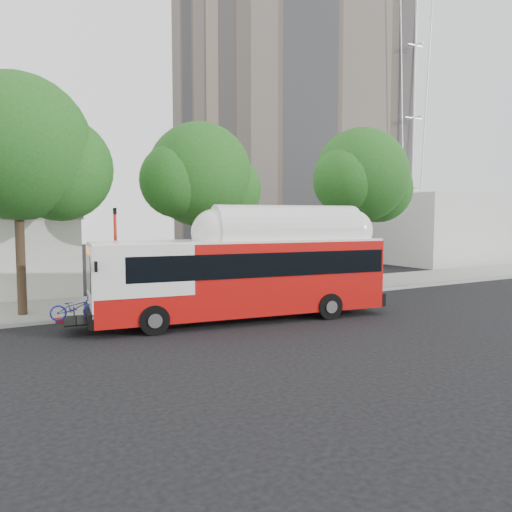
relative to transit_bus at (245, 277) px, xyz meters
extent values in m
plane|color=black|center=(1.33, -0.74, -1.71)|extent=(120.00, 120.00, 0.00)
cube|color=gray|center=(1.33, 5.76, -1.63)|extent=(60.00, 5.00, 0.15)
cube|color=gray|center=(1.33, 3.16, -1.63)|extent=(60.00, 0.30, 0.15)
cube|color=maroon|center=(-1.67, 3.16, -1.63)|extent=(10.00, 0.32, 0.16)
cylinder|color=#2D2116|center=(-7.67, 4.76, 1.33)|extent=(0.36, 0.36, 6.08)
sphere|color=#204C15|center=(-7.67, 4.76, 5.13)|extent=(5.80, 5.80, 5.80)
sphere|color=#204C15|center=(-6.07, 4.96, 4.37)|extent=(4.35, 4.35, 4.35)
cylinder|color=#2D2116|center=(0.33, 5.26, 1.01)|extent=(0.36, 0.36, 5.44)
sphere|color=#204C15|center=(0.33, 5.26, 4.41)|extent=(5.00, 5.00, 5.00)
sphere|color=#204C15|center=(1.71, 5.46, 3.73)|extent=(3.75, 3.75, 3.75)
cylinder|color=#2D2116|center=(10.33, 5.06, 1.17)|extent=(0.36, 0.36, 5.76)
sphere|color=#204C15|center=(10.33, 5.06, 4.77)|extent=(5.40, 5.40, 5.40)
sphere|color=#204C15|center=(11.82, 5.26, 4.05)|extent=(4.05, 4.05, 4.05)
cube|color=gray|center=(19.33, 27.26, 15.79)|extent=(18.00, 18.00, 35.00)
cube|color=silver|center=(31.33, 15.26, 1.29)|extent=(20.00, 12.00, 6.00)
cube|color=#B60F0C|center=(-0.09, 0.01, 0.01)|extent=(11.69, 3.90, 2.77)
cube|color=black|center=(0.39, -0.05, 0.59)|extent=(10.56, 3.81, 0.91)
cube|color=white|center=(-0.09, 0.01, 1.44)|extent=(11.68, 3.82, 0.10)
cube|color=white|center=(1.81, -0.23, 1.68)|extent=(6.31, 2.66, 0.53)
cube|color=black|center=(-6.30, 0.79, -1.23)|extent=(0.97, 1.80, 0.06)
imported|color=#212093|center=(-6.30, 0.79, -0.77)|extent=(0.77, 1.70, 0.86)
cylinder|color=red|center=(-4.18, 3.54, 0.40)|extent=(0.13, 0.13, 4.22)
cube|color=black|center=(-4.18, 3.54, 2.62)|extent=(0.05, 0.42, 0.26)
camera|label=1|loc=(-9.21, -17.23, 2.40)|focal=35.00mm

